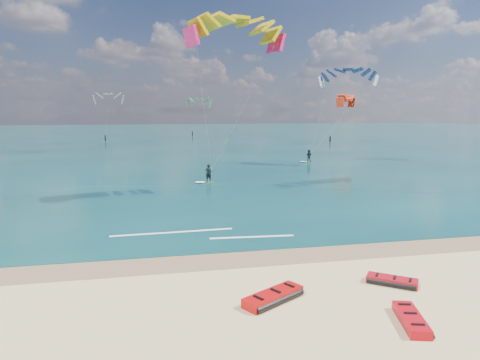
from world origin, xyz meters
name	(u,v)px	position (x,y,z in m)	size (l,w,h in m)	color
ground	(171,165)	(0.00, 40.00, 0.00)	(320.00, 320.00, 0.00)	tan
wet_sand_strip	(204,262)	(0.00, 3.00, 0.00)	(320.00, 2.40, 0.01)	brown
sea	(161,136)	(0.00, 104.00, 0.02)	(320.00, 200.00, 0.04)	#093134
packed_kite_left	(273,301)	(2.06, -1.72, 0.00)	(2.77, 1.15, 0.42)	#C00A0A
packed_kite_mid	(392,284)	(7.25, -1.18, 0.00)	(2.16, 0.98, 0.36)	#B10C16
packed_kite_right	(411,324)	(6.10, -4.28, 0.00)	(2.38, 1.00, 0.36)	red
kitesurfer_main	(221,98)	(3.80, 21.35, 8.08)	(8.54, 9.60, 15.72)	#A7BF16
kitesurfer_far	(330,110)	(20.74, 37.27, 7.14)	(9.96, 6.76, 13.63)	#BFD720
shoreline_foam	(204,234)	(0.52, 7.38, 0.05)	(10.25, 2.34, 0.01)	white
distant_kites	(123,119)	(-8.43, 79.56, 5.27)	(83.98, 39.94, 12.40)	red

